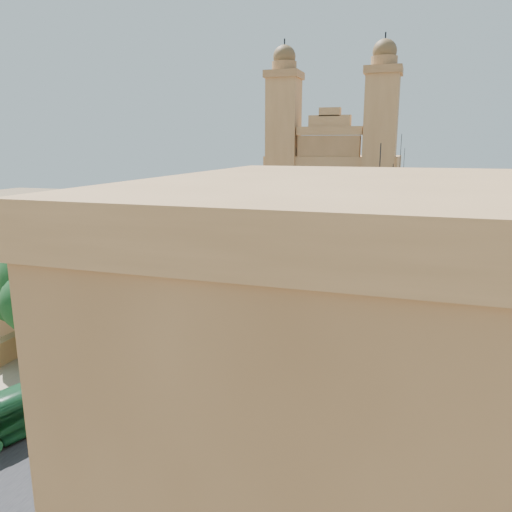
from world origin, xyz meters
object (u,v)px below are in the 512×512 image
Objects in this scene: pedestrian_c at (284,343)px; ficus_tree at (52,282)px; street_tree_d at (239,225)px; car_blue_b at (286,238)px; street_tree_c at (209,240)px; pedestrian_a at (288,336)px; street_tree_b at (169,260)px; streetlamp at (140,451)px; car_blue_a at (214,303)px; olive_pickup at (300,303)px; bus_green_south at (27,409)px; car_cream at (297,289)px; bus_cream_east at (315,278)px; car_dkblue at (264,256)px; bus_red_east at (263,345)px; bus_green_north at (143,329)px; church at (333,178)px; red_truck at (207,317)px; street_tree_a at (108,288)px; car_white_a at (248,287)px; car_white_b at (312,254)px.

ficus_tree is at bearing -51.80° from pedestrian_c.
car_blue_b is (5.89, 7.27, -3.17)m from street_tree_d.
ficus_tree is 32.10m from street_tree_c.
car_blue_b is at bearing -50.99° from pedestrian_a.
streetlamp is (17.72, -36.00, 1.99)m from street_tree_b.
car_blue_a is at bearing -36.13° from street_tree_b.
pedestrian_c is (9.47, -8.26, 0.23)m from car_blue_a.
street_tree_b is at bearing -109.61° from pedestrian_c.
bus_green_south reaches higher than olive_pickup.
olive_pickup is 5.92m from car_cream.
ficus_tree is 26.53m from car_cream.
ficus_tree is 2.69× the size of car_blue_b.
bus_cream_east is 2.14× the size of car_dkblue.
bus_red_east is 2.08× the size of car_cream.
bus_green_north is 1.83× the size of car_dkblue.
car_dkblue is (0.65, 45.25, -0.55)m from bus_green_south.
ficus_tree is 0.95× the size of bus_cream_east.
streetlamp is at bearing -85.13° from church.
car_cream is (-1.59, 18.10, -0.76)m from bus_red_east.
car_dkblue is 2.86× the size of pedestrian_c.
street_tree_d reaches higher than street_tree_b.
car_blue_a is at bearing -38.98° from bus_red_east.
street_tree_c is 26.46m from red_truck.
pedestrian_a is (17.50, -12.72, -2.31)m from street_tree_b.
street_tree_a reaches higher than pedestrian_c.
pedestrian_a is at bearing -47.90° from car_white_a.
church reaches higher than car_cream.
red_truck is 17.30m from bus_cream_east.
bus_green_north is at bearing -91.24° from car_white_a.
car_blue_a is (8.10, -17.91, -2.82)m from street_tree_c.
church is 7.57× the size of street_tree_b.
bus_green_south is 2.43× the size of car_blue_b.
bus_green_north is 1.81× the size of car_cream.
red_truck is at bearing 94.45° from bus_green_south.
red_truck reaches higher than bus_cream_east.
church is 32.71m from street_tree_d.
street_tree_a is at bearing -77.77° from pedestrian_c.
bus_cream_east reaches higher than car_blue_b.
car_cream is 1.33× the size of car_blue_b.
red_truck is 1.79× the size of car_blue_a.
pedestrian_c is at bearing -56.13° from street_tree_c.
pedestrian_c is at bearing -50.24° from car_white_a.
bus_cream_east is (10.50, 33.05, 0.21)m from bus_green_south.
car_dkblue reaches higher than car_white_b.
car_white_a is 1.17× the size of car_blue_b.
street_tree_c is 30.39m from pedestrian_a.
street_tree_a is at bearing -2.61° from bus_red_east.
car_blue_a is at bearing 53.23° from car_cream.
red_truck reaches higher than bus_green_north.
street_tree_b is 12.00m from street_tree_c.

